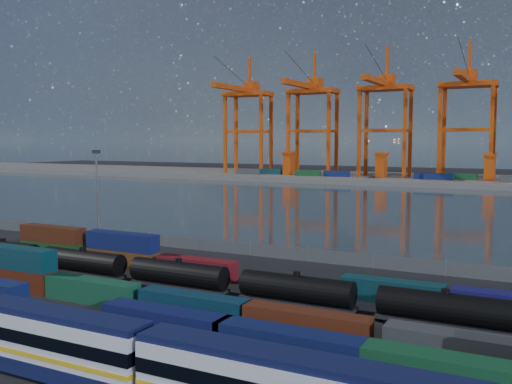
% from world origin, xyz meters
% --- Properties ---
extents(ground, '(700.00, 700.00, 0.00)m').
position_xyz_m(ground, '(0.00, 0.00, 0.00)').
color(ground, black).
rests_on(ground, ground).
extents(harbor_water, '(700.00, 700.00, 0.00)m').
position_xyz_m(harbor_water, '(0.00, 105.00, 0.01)').
color(harbor_water, '#2C3940').
rests_on(harbor_water, ground).
extents(far_quay, '(700.00, 70.00, 2.00)m').
position_xyz_m(far_quay, '(0.00, 210.00, 1.00)').
color(far_quay, '#514F4C').
rests_on(far_quay, ground).
extents(passenger_train, '(77.34, 3.13, 5.37)m').
position_xyz_m(passenger_train, '(4.53, -20.57, 2.70)').
color(passenger_train, silver).
rests_on(passenger_train, ground).
extents(container_row_mid, '(140.56, 2.46, 5.25)m').
position_xyz_m(container_row_mid, '(1.07, -3.52, 1.88)').
color(container_row_mid, '#47494D').
rests_on(container_row_mid, ground).
extents(container_row_north, '(140.42, 2.37, 5.05)m').
position_xyz_m(container_row_north, '(-1.07, 11.93, 1.72)').
color(container_row_north, navy).
rests_on(container_row_north, ground).
extents(tanker_string, '(137.27, 2.85, 4.08)m').
position_xyz_m(tanker_string, '(18.03, 4.70, 2.05)').
color(tanker_string, black).
rests_on(tanker_string, ground).
extents(waterfront_fence, '(160.12, 0.12, 2.20)m').
position_xyz_m(waterfront_fence, '(-0.00, 28.00, 1.00)').
color(waterfront_fence, '#595B5E').
rests_on(waterfront_fence, ground).
extents(yard_light_mast, '(1.60, 0.40, 16.60)m').
position_xyz_m(yard_light_mast, '(-30.00, 26.00, 9.30)').
color(yard_light_mast, slate).
rests_on(yard_light_mast, ground).
extents(gantry_cranes, '(198.19, 44.53, 60.31)m').
position_xyz_m(gantry_cranes, '(-7.50, 203.40, 36.97)').
color(gantry_cranes, '#CF470E').
rests_on(gantry_cranes, ground).
extents(quay_containers, '(172.58, 10.99, 2.60)m').
position_xyz_m(quay_containers, '(-11.00, 195.46, 3.30)').
color(quay_containers, navy).
rests_on(quay_containers, far_quay).
extents(straddle_carriers, '(140.00, 7.00, 11.10)m').
position_xyz_m(straddle_carriers, '(-2.50, 200.00, 7.82)').
color(straddle_carriers, '#CF470E').
rests_on(straddle_carriers, far_quay).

